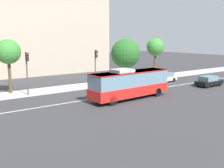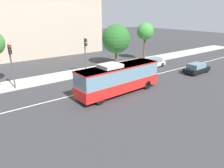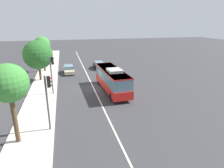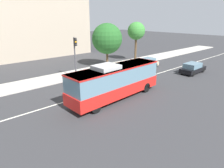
{
  "view_description": "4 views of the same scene",
  "coord_description": "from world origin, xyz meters",
  "px_view_note": "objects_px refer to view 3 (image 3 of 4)",
  "views": [
    {
      "loc": [
        -20.32,
        -24.12,
        6.71
      ],
      "look_at": [
        -4.73,
        -2.69,
        2.01
      ],
      "focal_mm": 41.23,
      "sensor_mm": 36.0,
      "label": 1
    },
    {
      "loc": [
        -15.25,
        -18.8,
        8.4
      ],
      "look_at": [
        -3.19,
        -2.74,
        1.39
      ],
      "focal_mm": 32.77,
      "sensor_mm": 36.0,
      "label": 2
    },
    {
      "loc": [
        -27.39,
        3.95,
        9.57
      ],
      "look_at": [
        -3.11,
        -2.12,
        1.4
      ],
      "focal_mm": 31.08,
      "sensor_mm": 36.0,
      "label": 3
    },
    {
      "loc": [
        -13.77,
        -15.13,
        7.39
      ],
      "look_at": [
        -2.18,
        -2.07,
        1.38
      ],
      "focal_mm": 30.83,
      "sensor_mm": 36.0,
      "label": 4
    }
  ],
  "objects_px": {
    "sedan_black": "(99,65)",
    "street_tree_kerbside_left": "(9,84)",
    "street_tree_kerbside_right": "(42,45)",
    "transit_bus": "(112,79)",
    "traffic_light_near_corner": "(48,94)",
    "street_tree_kerbside_centre": "(38,55)",
    "traffic_light_mid_block": "(52,69)",
    "sedan_beige": "(69,69)"
  },
  "relations": [
    {
      "from": "sedan_beige",
      "to": "traffic_light_near_corner",
      "type": "relative_size",
      "value": 0.87
    },
    {
      "from": "transit_bus",
      "to": "street_tree_kerbside_right",
      "type": "distance_m",
      "value": 17.84
    },
    {
      "from": "sedan_black",
      "to": "street_tree_kerbside_right",
      "type": "relative_size",
      "value": 0.67
    },
    {
      "from": "traffic_light_near_corner",
      "to": "street_tree_kerbside_right",
      "type": "height_order",
      "value": "street_tree_kerbside_right"
    },
    {
      "from": "traffic_light_mid_block",
      "to": "street_tree_kerbside_right",
      "type": "relative_size",
      "value": 0.77
    },
    {
      "from": "street_tree_kerbside_centre",
      "to": "sedan_black",
      "type": "bearing_deg",
      "value": -60.13
    },
    {
      "from": "traffic_light_mid_block",
      "to": "street_tree_kerbside_left",
      "type": "relative_size",
      "value": 0.78
    },
    {
      "from": "street_tree_kerbside_centre",
      "to": "traffic_light_near_corner",
      "type": "bearing_deg",
      "value": -171.45
    },
    {
      "from": "sedan_black",
      "to": "street_tree_kerbside_left",
      "type": "height_order",
      "value": "street_tree_kerbside_left"
    },
    {
      "from": "traffic_light_near_corner",
      "to": "street_tree_kerbside_centre",
      "type": "distance_m",
      "value": 16.81
    },
    {
      "from": "traffic_light_near_corner",
      "to": "street_tree_kerbside_centre",
      "type": "xyz_separation_m",
      "value": [
        16.6,
        2.5,
        0.79
      ]
    },
    {
      "from": "street_tree_kerbside_left",
      "to": "traffic_light_mid_block",
      "type": "bearing_deg",
      "value": -13.14
    },
    {
      "from": "transit_bus",
      "to": "street_tree_kerbside_left",
      "type": "relative_size",
      "value": 1.52
    },
    {
      "from": "sedan_black",
      "to": "street_tree_kerbside_right",
      "type": "height_order",
      "value": "street_tree_kerbside_right"
    },
    {
      "from": "transit_bus",
      "to": "sedan_black",
      "type": "distance_m",
      "value": 14.16
    },
    {
      "from": "transit_bus",
      "to": "traffic_light_near_corner",
      "type": "height_order",
      "value": "traffic_light_near_corner"
    },
    {
      "from": "transit_bus",
      "to": "traffic_light_mid_block",
      "type": "bearing_deg",
      "value": 83.39
    },
    {
      "from": "sedan_beige",
      "to": "street_tree_kerbside_left",
      "type": "bearing_deg",
      "value": -14.13
    },
    {
      "from": "street_tree_kerbside_left",
      "to": "sedan_beige",
      "type": "bearing_deg",
      "value": -12.58
    },
    {
      "from": "sedan_black",
      "to": "street_tree_kerbside_centre",
      "type": "distance_m",
      "value": 13.26
    },
    {
      "from": "sedan_beige",
      "to": "street_tree_kerbside_right",
      "type": "height_order",
      "value": "street_tree_kerbside_right"
    },
    {
      "from": "street_tree_kerbside_centre",
      "to": "sedan_beige",
      "type": "bearing_deg",
      "value": -50.83
    },
    {
      "from": "street_tree_kerbside_left",
      "to": "sedan_black",
      "type": "bearing_deg",
      "value": -24.67
    },
    {
      "from": "sedan_beige",
      "to": "sedan_black",
      "type": "bearing_deg",
      "value": 109.86
    },
    {
      "from": "sedan_black",
      "to": "street_tree_kerbside_left",
      "type": "distance_m",
      "value": 27.09
    },
    {
      "from": "transit_bus",
      "to": "sedan_black",
      "type": "height_order",
      "value": "transit_bus"
    },
    {
      "from": "sedan_beige",
      "to": "street_tree_kerbside_right",
      "type": "xyz_separation_m",
      "value": [
        2.59,
        4.58,
        4.48
      ]
    },
    {
      "from": "sedan_black",
      "to": "street_tree_kerbside_right",
      "type": "bearing_deg",
      "value": 88.81
    },
    {
      "from": "traffic_light_near_corner",
      "to": "sedan_beige",
      "type": "bearing_deg",
      "value": 80.25
    },
    {
      "from": "traffic_light_mid_block",
      "to": "street_tree_kerbside_left",
      "type": "height_order",
      "value": "street_tree_kerbside_left"
    },
    {
      "from": "transit_bus",
      "to": "sedan_black",
      "type": "xyz_separation_m",
      "value": [
        14.11,
        -0.66,
        -1.09
      ]
    },
    {
      "from": "traffic_light_near_corner",
      "to": "traffic_light_mid_block",
      "type": "distance_m",
      "value": 9.43
    },
    {
      "from": "sedan_black",
      "to": "sedan_beige",
      "type": "bearing_deg",
      "value": 110.87
    },
    {
      "from": "sedan_black",
      "to": "street_tree_kerbside_left",
      "type": "xyz_separation_m",
      "value": [
        -24.3,
        11.16,
        4.38
      ]
    },
    {
      "from": "transit_bus",
      "to": "sedan_black",
      "type": "relative_size",
      "value": 2.24
    },
    {
      "from": "street_tree_kerbside_right",
      "to": "sedan_black",
      "type": "bearing_deg",
      "value": -90.64
    },
    {
      "from": "street_tree_kerbside_right",
      "to": "traffic_light_mid_block",
      "type": "bearing_deg",
      "value": -170.74
    },
    {
      "from": "sedan_black",
      "to": "traffic_light_near_corner",
      "type": "relative_size",
      "value": 0.87
    },
    {
      "from": "transit_bus",
      "to": "street_tree_kerbside_right",
      "type": "bearing_deg",
      "value": 33.19
    },
    {
      "from": "sedan_beige",
      "to": "traffic_light_near_corner",
      "type": "height_order",
      "value": "traffic_light_near_corner"
    },
    {
      "from": "street_tree_kerbside_right",
      "to": "transit_bus",
      "type": "bearing_deg",
      "value": -144.33
    },
    {
      "from": "street_tree_kerbside_left",
      "to": "street_tree_kerbside_right",
      "type": "bearing_deg",
      "value": -0.68
    }
  ]
}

